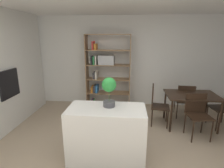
% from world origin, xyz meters
% --- Properties ---
extents(ground_plane, '(8.65, 8.65, 0.00)m').
position_xyz_m(ground_plane, '(0.00, 0.00, 0.00)').
color(ground_plane, tan).
extents(back_partition, '(6.30, 0.06, 2.63)m').
position_xyz_m(back_partition, '(0.00, 2.76, 1.31)').
color(back_partition, white).
rests_on(back_partition, ground_plane).
extents(built_in_oven, '(0.06, 0.59, 0.60)m').
position_xyz_m(built_in_oven, '(-2.42, 0.93, 1.06)').
color(built_in_oven, black).
rests_on(built_in_oven, ground_plane).
extents(kitchen_island, '(1.27, 0.64, 0.92)m').
position_xyz_m(kitchen_island, '(-0.21, 0.11, 0.46)').
color(kitchen_island, silver).
rests_on(kitchen_island, ground_plane).
extents(potted_plant_on_island, '(0.24, 0.24, 0.49)m').
position_xyz_m(potted_plant_on_island, '(-0.18, 0.19, 1.22)').
color(potted_plant_on_island, '#4C4C51').
rests_on(potted_plant_on_island, kitchen_island).
extents(open_bookshelf, '(1.26, 0.37, 2.11)m').
position_xyz_m(open_bookshelf, '(-0.54, 2.45, 1.12)').
color(open_bookshelf, '#997551').
rests_on(open_bookshelf, ground_plane).
extents(dining_table, '(1.13, 0.80, 0.77)m').
position_xyz_m(dining_table, '(1.58, 1.42, 0.69)').
color(dining_table, black).
rests_on(dining_table, ground_plane).
extents(dining_chair_near, '(0.49, 0.47, 0.90)m').
position_xyz_m(dining_chair_near, '(1.57, 0.99, 0.55)').
color(dining_chair_near, black).
rests_on(dining_chair_near, ground_plane).
extents(dining_chair_far, '(0.45, 0.48, 0.88)m').
position_xyz_m(dining_chair_far, '(1.57, 1.84, 0.52)').
color(dining_chair_far, black).
rests_on(dining_chair_far, ground_plane).
extents(dining_chair_island_side, '(0.46, 0.47, 0.95)m').
position_xyz_m(dining_chair_island_side, '(0.80, 1.43, 0.56)').
color(dining_chair_island_side, black).
rests_on(dining_chair_island_side, ground_plane).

